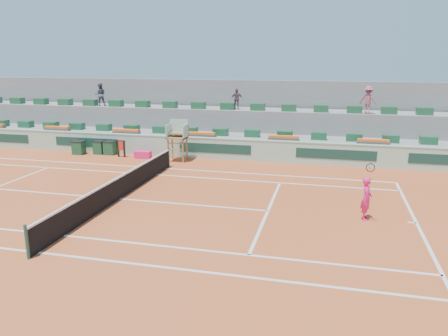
# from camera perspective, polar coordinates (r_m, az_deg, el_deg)

# --- Properties ---
(ground) EXTENTS (90.00, 90.00, 0.00)m
(ground) POSITION_cam_1_polar(r_m,az_deg,el_deg) (19.30, -13.45, -3.96)
(ground) COLOR #A64520
(ground) RESTS_ON ground
(seating_tier_lower) EXTENTS (36.00, 4.00, 1.20)m
(seating_tier_lower) POSITION_cam_1_polar(r_m,az_deg,el_deg) (28.78, -3.88, 3.57)
(seating_tier_lower) COLOR gray
(seating_tier_lower) RESTS_ON ground
(seating_tier_upper) EXTENTS (36.00, 2.40, 2.60)m
(seating_tier_upper) POSITION_cam_1_polar(r_m,az_deg,el_deg) (30.17, -2.98, 5.42)
(seating_tier_upper) COLOR gray
(seating_tier_upper) RESTS_ON ground
(stadium_back_wall) EXTENTS (36.00, 0.40, 4.40)m
(stadium_back_wall) POSITION_cam_1_polar(r_m,az_deg,el_deg) (31.57, -2.17, 7.47)
(stadium_back_wall) COLOR gray
(stadium_back_wall) RESTS_ON ground
(player_bag) EXTENTS (0.99, 0.44, 0.44)m
(player_bag) POSITION_cam_1_polar(r_m,az_deg,el_deg) (26.76, -10.54, 1.72)
(player_bag) COLOR #F72075
(player_bag) RESTS_ON ground
(spectator_left) EXTENTS (0.95, 0.86, 1.59)m
(spectator_left) POSITION_cam_1_polar(r_m,az_deg,el_deg) (32.21, -15.86, 9.22)
(spectator_left) COLOR #4B4C58
(spectator_left) RESTS_ON seating_tier_upper
(spectator_mid) EXTENTS (0.83, 0.44, 1.35)m
(spectator_mid) POSITION_cam_1_polar(r_m,az_deg,el_deg) (28.96, 1.69, 9.00)
(spectator_mid) COLOR #684551
(spectator_mid) RESTS_ON seating_tier_upper
(spectator_right) EXTENTS (1.24, 1.01, 1.67)m
(spectator_right) POSITION_cam_1_polar(r_m,az_deg,el_deg) (27.91, 18.32, 8.45)
(spectator_right) COLOR #9A4D5F
(spectator_right) RESTS_ON seating_tier_upper
(court_lines) EXTENTS (23.89, 11.09, 0.01)m
(court_lines) POSITION_cam_1_polar(r_m,az_deg,el_deg) (19.30, -13.45, -3.94)
(court_lines) COLOR silver
(court_lines) RESTS_ON ground
(tennis_net) EXTENTS (0.10, 11.97, 1.10)m
(tennis_net) POSITION_cam_1_polar(r_m,az_deg,el_deg) (19.15, -13.54, -2.46)
(tennis_net) COLOR black
(tennis_net) RESTS_ON ground
(advertising_hoarding) EXTENTS (36.00, 0.34, 1.26)m
(advertising_hoarding) POSITION_cam_1_polar(r_m,az_deg,el_deg) (26.71, -5.25, 2.79)
(advertising_hoarding) COLOR #9EC7B1
(advertising_hoarding) RESTS_ON ground
(umpire_chair) EXTENTS (1.10, 0.90, 2.40)m
(umpire_chair) POSITION_cam_1_polar(r_m,az_deg,el_deg) (25.63, -6.07, 4.35)
(umpire_chair) COLOR olive
(umpire_chair) RESTS_ON ground
(seat_row_lower) EXTENTS (32.90, 0.60, 0.44)m
(seat_row_lower) POSITION_cam_1_polar(r_m,az_deg,el_deg) (27.80, -4.46, 4.90)
(seat_row_lower) COLOR #1B512F
(seat_row_lower) RESTS_ON seating_tier_lower
(seat_row_upper) EXTENTS (32.90, 0.60, 0.44)m
(seat_row_upper) POSITION_cam_1_polar(r_m,az_deg,el_deg) (29.41, -3.36, 8.18)
(seat_row_upper) COLOR #1B512F
(seat_row_upper) RESTS_ON seating_tier_upper
(flower_planters) EXTENTS (26.80, 0.36, 0.28)m
(flower_planters) POSITION_cam_1_polar(r_m,az_deg,el_deg) (27.57, -7.95, 4.55)
(flower_planters) COLOR #4A4A4A
(flower_planters) RESTS_ON seating_tier_lower
(drink_cooler_a) EXTENTS (0.70, 0.61, 0.84)m
(drink_cooler_a) POSITION_cam_1_polar(r_m,az_deg,el_deg) (28.23, -14.68, 2.56)
(drink_cooler_a) COLOR #174529
(drink_cooler_a) RESTS_ON ground
(drink_cooler_b) EXTENTS (0.64, 0.56, 0.84)m
(drink_cooler_b) POSITION_cam_1_polar(r_m,az_deg,el_deg) (28.57, -16.01, 2.61)
(drink_cooler_b) COLOR #174529
(drink_cooler_b) RESTS_ON ground
(drink_cooler_c) EXTENTS (0.72, 0.62, 0.84)m
(drink_cooler_c) POSITION_cam_1_polar(r_m,az_deg,el_deg) (28.88, -18.44, 2.55)
(drink_cooler_c) COLOR #174529
(drink_cooler_c) RESTS_ON ground
(towel_rack) EXTENTS (0.55, 0.09, 1.03)m
(towel_rack) POSITION_cam_1_polar(r_m,az_deg,el_deg) (27.30, -13.29, 2.65)
(towel_rack) COLOR black
(towel_rack) RESTS_ON ground
(tennis_player) EXTENTS (0.42, 0.87, 2.28)m
(tennis_player) POSITION_cam_1_polar(r_m,az_deg,el_deg) (17.09, 18.11, -3.77)
(tennis_player) COLOR #F72075
(tennis_player) RESTS_ON ground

